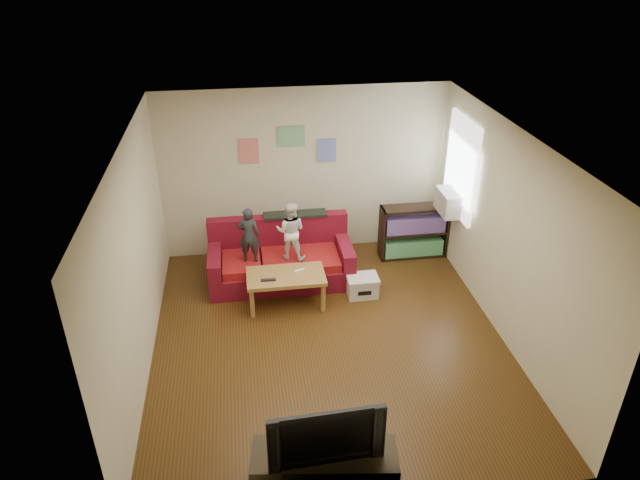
{
  "coord_description": "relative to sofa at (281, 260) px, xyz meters",
  "views": [
    {
      "loc": [
        -0.97,
        -5.84,
        4.7
      ],
      "look_at": [
        0.0,
        0.8,
        1.05
      ],
      "focal_mm": 32.0,
      "sensor_mm": 36.0,
      "label": 1
    }
  ],
  "objects": [
    {
      "name": "file_box",
      "position": [
        1.13,
        -0.64,
        -0.16
      ],
      "size": [
        0.45,
        0.34,
        0.31
      ],
      "color": "white",
      "rests_on": "ground"
    },
    {
      "name": "window",
      "position": [
        2.71,
        0.06,
        1.33
      ],
      "size": [
        0.04,
        1.08,
        1.48
      ],
      "primitive_type": "cube",
      "color": "white",
      "rests_on": "room_shell"
    },
    {
      "name": "room_shell",
      "position": [
        0.49,
        -1.59,
        1.04
      ],
      "size": [
        4.52,
        5.02,
        2.72
      ],
      "color": "#4D3012",
      "rests_on": "ground"
    },
    {
      "name": "sofa",
      "position": [
        0.0,
        0.0,
        0.0
      ],
      "size": [
        2.13,
        0.98,
        0.94
      ],
      "color": "maroon",
      "rests_on": "ground"
    },
    {
      "name": "tv_stand",
      "position": [
        0.08,
        -3.84,
        -0.06
      ],
      "size": [
        1.39,
        0.62,
        0.5
      ],
      "primitive_type": "cube",
      "rotation": [
        0.0,
        0.0,
        -0.13
      ],
      "color": "#302817",
      "rests_on": "ground"
    },
    {
      "name": "artwork_left",
      "position": [
        -0.36,
        0.89,
        1.44
      ],
      "size": [
        0.3,
        0.01,
        0.4
      ],
      "primitive_type": "cube",
      "color": "#D87266",
      "rests_on": "room_shell"
    },
    {
      "name": "child_a",
      "position": [
        -0.45,
        -0.17,
        0.56
      ],
      "size": [
        0.33,
        0.24,
        0.85
      ],
      "primitive_type": "imported",
      "rotation": [
        0.0,
        0.0,
        3.0
      ],
      "color": "#22262B",
      "rests_on": "sofa"
    },
    {
      "name": "tissue",
      "position": [
        0.95,
        -0.48,
        -0.26
      ],
      "size": [
        0.14,
        0.14,
        0.11
      ],
      "primitive_type": "sphere",
      "rotation": [
        0.0,
        0.0,
        -0.3
      ],
      "color": "silver",
      "rests_on": "ground"
    },
    {
      "name": "child_b",
      "position": [
        0.15,
        -0.17,
        0.58
      ],
      "size": [
        0.51,
        0.45,
        0.89
      ],
      "primitive_type": "imported",
      "rotation": [
        0.0,
        0.0,
        2.85
      ],
      "color": "white",
      "rests_on": "sofa"
    },
    {
      "name": "game_controller",
      "position": [
        0.22,
        -0.66,
        0.19
      ],
      "size": [
        0.16,
        0.08,
        0.03
      ],
      "primitive_type": "cube",
      "rotation": [
        0.0,
        0.0,
        0.28
      ],
      "color": "silver",
      "rests_on": "coffee_table"
    },
    {
      "name": "artwork_right",
      "position": [
        0.84,
        0.89,
        1.39
      ],
      "size": [
        0.3,
        0.01,
        0.38
      ],
      "primitive_type": "cube",
      "color": "#727FCC",
      "rests_on": "room_shell"
    },
    {
      "name": "coffee_table",
      "position": [
        0.02,
        -0.71,
        0.11
      ],
      "size": [
        1.09,
        0.6,
        0.49
      ],
      "color": "#AA7D40",
      "rests_on": "ground"
    },
    {
      "name": "bookshelf",
      "position": [
        2.19,
        0.4,
        0.07
      ],
      "size": [
        1.09,
        0.33,
        0.87
      ],
      "color": "black",
      "rests_on": "ground"
    },
    {
      "name": "television",
      "position": [
        0.08,
        -3.84,
        0.49
      ],
      "size": [
        1.06,
        0.18,
        0.61
      ],
      "primitive_type": "imported",
      "rotation": [
        0.0,
        0.0,
        0.04
      ],
      "color": "black",
      "rests_on": "tv_stand"
    },
    {
      "name": "remote",
      "position": [
        -0.23,
        -0.83,
        0.19
      ],
      "size": [
        0.21,
        0.06,
        0.02
      ],
      "primitive_type": "cube",
      "rotation": [
        0.0,
        0.0,
        -0.04
      ],
      "color": "black",
      "rests_on": "coffee_table"
    },
    {
      "name": "ac_unit",
      "position": [
        2.59,
        0.06,
        0.77
      ],
      "size": [
        0.28,
        0.55,
        0.35
      ],
      "primitive_type": "cube",
      "color": "#B7B2A3",
      "rests_on": "window"
    },
    {
      "name": "artwork_center",
      "position": [
        0.29,
        0.89,
        1.64
      ],
      "size": [
        0.42,
        0.01,
        0.32
      ],
      "primitive_type": "cube",
      "color": "#72B27F",
      "rests_on": "room_shell"
    }
  ]
}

